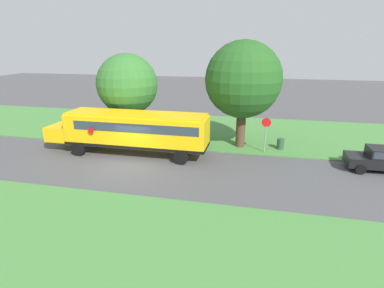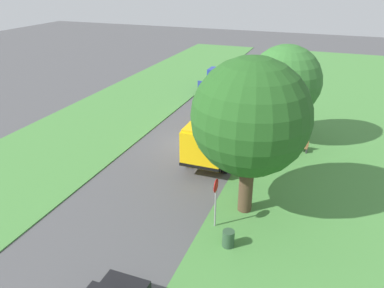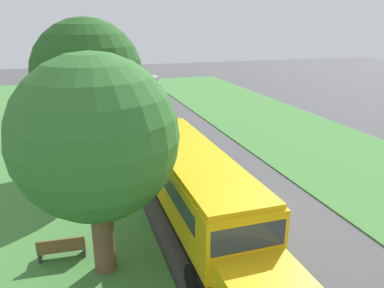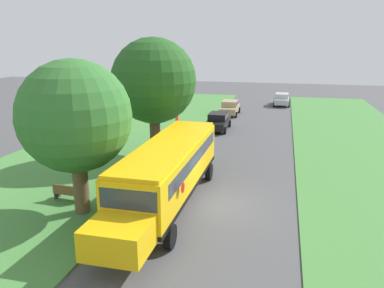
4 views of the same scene
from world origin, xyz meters
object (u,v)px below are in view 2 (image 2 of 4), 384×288
Objects in this scene: oak_tree_beside_bus at (283,81)px; stop_sign at (216,198)px; school_bus at (225,121)px; park_bench at (297,145)px; oak_tree_roadside_mid at (251,118)px; pickup_truck at (216,79)px; trash_bin at (228,239)px.

oak_tree_beside_bus is 2.65× the size of stop_sign.
school_bus is 5.37m from park_bench.
park_bench is at bearing -101.04° from oak_tree_roadside_mid.
park_bench is (-10.09, 12.92, -0.60)m from pickup_truck.
oak_tree_beside_bus is 8.05× the size of trash_bin.
stop_sign is (-7.30, 23.35, 0.66)m from pickup_truck.
oak_tree_roadside_mid is 10.04m from park_bench.
stop_sign is at bearing -49.97° from trash_bin.
oak_tree_beside_bus reaches higher than trash_bin.
pickup_truck reaches higher than park_bench.
oak_tree_beside_bus reaches higher than school_bus.
trash_bin is (0.19, 12.75, -4.25)m from oak_tree_beside_bus.
pickup_truck is at bearing -54.23° from oak_tree_beside_bus.
trash_bin is (-3.35, 10.81, -1.47)m from school_bus.
pickup_truck is at bearing -72.64° from stop_sign.
pickup_truck is 24.48m from stop_sign.
oak_tree_beside_bus is 4.44× the size of park_bench.
park_bench is at bearing -98.54° from trash_bin.
pickup_truck is 23.51m from oak_tree_roadside_mid.
oak_tree_roadside_mid reaches higher than stop_sign.
oak_tree_beside_bus is 13.44m from trash_bin.
oak_tree_beside_bus is at bearing -34.86° from park_bench.
oak_tree_roadside_mid is (-8.41, 21.54, 4.26)m from pickup_truck.
trash_bin is at bearing 107.21° from school_bus.
school_bus is at bearing 28.69° from oak_tree_beside_bus.
stop_sign reaches higher than park_bench.
stop_sign is at bearing 103.58° from school_bus.
oak_tree_beside_bus is at bearing -96.09° from stop_sign.
oak_tree_roadside_mid is 9.19× the size of trash_bin.
oak_tree_roadside_mid is at bearing -91.32° from trash_bin.
pickup_truck is at bearing -71.27° from trash_bin.
school_bus is at bearing -66.24° from oak_tree_roadside_mid.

